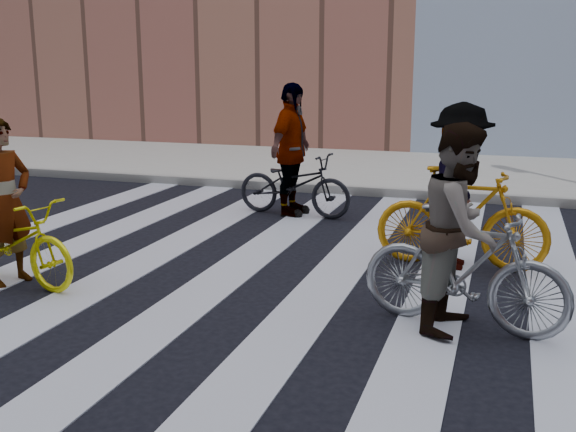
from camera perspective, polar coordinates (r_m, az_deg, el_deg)
The scene contains 11 objects.
ground at distance 6.81m, azimuth -1.69°, elevation -6.04°, with size 100.00×100.00×0.00m, color black.
sidewalk_far at distance 13.91m, azimuth 8.84°, elevation 3.82°, with size 100.00×5.00×0.15m, color gray.
zebra_crosswalk at distance 6.81m, azimuth -1.69°, elevation -5.99°, with size 8.25×10.00×0.01m.
bike_yellow_left at distance 7.35m, azimuth -22.29°, elevation -1.98°, with size 0.59×1.70×0.89m, color #FDF60E.
bike_silver_mid at distance 5.82m, azimuth 14.69°, elevation -4.35°, with size 0.49×1.75×1.05m, color #989CA1.
bike_yellow_right at distance 7.56m, azimuth 14.51°, elevation -0.18°, with size 0.52×1.86×1.11m, color orange.
bike_dark_rear at distance 9.91m, azimuth 0.53°, elevation 2.70°, with size 0.62×1.77×0.93m, color black.
rider_left at distance 7.30m, azimuth -22.86°, elevation 1.10°, with size 0.62×0.41×1.69m, color slate.
rider_mid at distance 5.73m, azimuth 14.38°, elevation -1.02°, with size 0.85×0.66×1.74m, color slate.
rider_right at distance 7.49m, azimuth 14.27°, elevation 2.42°, with size 1.17×0.67×1.80m, color slate.
rider_rear at distance 9.85m, azimuth 0.26°, elevation 5.61°, with size 1.14×0.47×1.94m, color slate.
Camera 1 is at (2.20, -6.07, 2.19)m, focal length 42.00 mm.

